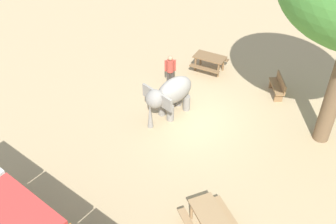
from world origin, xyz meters
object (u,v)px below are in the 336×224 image
object	(u,v)px
wooden_bench	(278,86)
picnic_table_far	(210,60)
elephant	(170,94)
person_handler	(170,69)
picnic_table_near	(210,218)

from	to	relation	value
wooden_bench	picnic_table_far	xyz separation A→B (m)	(3.54, 0.19, 0.12)
elephant	person_handler	world-z (taller)	elephant
picnic_table_near	picnic_table_far	size ratio (longest dim) A/B	1.16
person_handler	wooden_bench	distance (m)	4.89
picnic_table_near	picnic_table_far	distance (m)	9.21
wooden_bench	picnic_table_far	size ratio (longest dim) A/B	0.77
person_handler	picnic_table_far	xyz separation A→B (m)	(-0.65, -2.28, -0.36)
person_handler	picnic_table_far	world-z (taller)	person_handler
picnic_table_near	person_handler	bearing A→B (deg)	166.12
person_handler	picnic_table_far	size ratio (longest dim) A/B	0.93
elephant	wooden_bench	bearing A→B (deg)	152.05
picnic_table_near	picnic_table_far	world-z (taller)	same
elephant	picnic_table_near	distance (m)	5.83
elephant	person_handler	xyz separation A→B (m)	(1.29, -1.66, -0.12)
person_handler	wooden_bench	size ratio (longest dim) A/B	1.21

